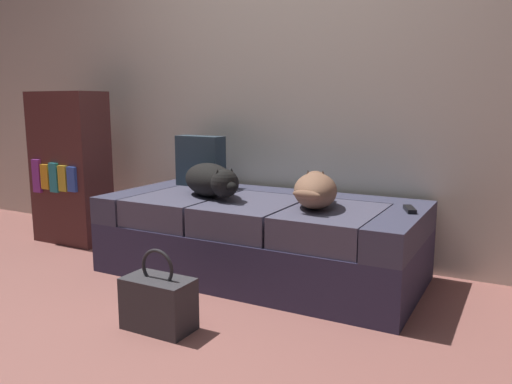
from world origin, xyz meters
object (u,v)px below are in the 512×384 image
dog_dark (212,180)px  handbag (159,302)px  bookshelf (70,168)px  dog_tan (315,189)px  tv_remote (410,209)px  throw_pillow (200,161)px  couch (260,237)px

dog_dark → handbag: 0.95m
handbag → bookshelf: size_ratio=0.34×
dog_tan → handbag: bearing=-116.4°
dog_dark → bookshelf: bearing=176.5°
tv_remote → throw_pillow: size_ratio=0.44×
dog_dark → tv_remote: dog_dark is taller
handbag → throw_pillow: bearing=115.3°
couch → bookshelf: size_ratio=1.69×
dog_dark → bookshelf: 1.29m
bookshelf → throw_pillow: bearing=12.7°
couch → dog_dark: 0.45m
tv_remote → handbag: (-0.90, -0.95, -0.35)m
throw_pillow → dog_tan: bearing=-16.4°
dog_dark → throw_pillow: (-0.29, 0.30, 0.07)m
handbag → bookshelf: bearing=149.7°
couch → throw_pillow: (-0.58, 0.23, 0.40)m
throw_pillow → bookshelf: 1.03m
couch → handbag: couch is taller
dog_tan → handbag: size_ratio=1.40×
tv_remote → handbag: 1.35m
throw_pillow → handbag: 1.33m
throw_pillow → couch: bearing=-21.8°
dog_dark → bookshelf: bookshelf is taller
dog_dark → dog_tan: size_ratio=1.04×
couch → tv_remote: (0.85, 0.07, 0.24)m
throw_pillow → bookshelf: bookshelf is taller
dog_tan → throw_pillow: bearing=163.6°
couch → bookshelf: (-1.58, 0.01, 0.32)m
dog_dark → handbag: bearing=-73.6°
dog_dark → bookshelf: size_ratio=0.50×
dog_tan → handbag: (-0.42, -0.84, -0.43)m
dog_dark → bookshelf: (-1.29, 0.08, -0.01)m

